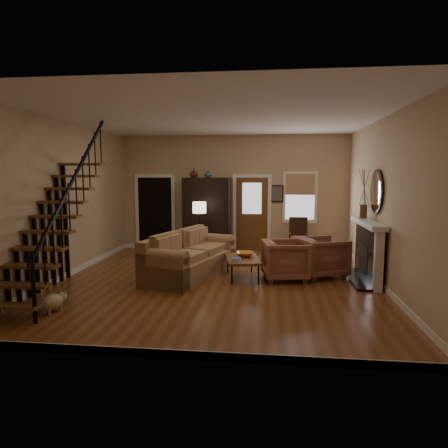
# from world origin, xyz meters

# --- Properties ---
(room) EXTENTS (7.00, 7.33, 3.30)m
(room) POSITION_xyz_m (-0.41, 1.76, 1.51)
(room) COLOR brown
(room) RESTS_ON ground
(staircase) EXTENTS (0.94, 2.80, 3.20)m
(staircase) POSITION_xyz_m (-2.78, -1.30, 1.60)
(staircase) COLOR brown
(staircase) RESTS_ON ground
(fireplace) EXTENTS (0.33, 1.95, 2.30)m
(fireplace) POSITION_xyz_m (3.13, 0.50, 0.74)
(fireplace) COLOR black
(fireplace) RESTS_ON ground
(armoire) EXTENTS (1.30, 0.60, 2.10)m
(armoire) POSITION_xyz_m (-0.70, 3.15, 1.05)
(armoire) COLOR black
(armoire) RESTS_ON ground
(vase_a) EXTENTS (0.24, 0.24, 0.25)m
(vase_a) POSITION_xyz_m (-1.05, 3.05, 2.22)
(vase_a) COLOR #4C2619
(vase_a) RESTS_ON armoire
(vase_b) EXTENTS (0.20, 0.20, 0.21)m
(vase_b) POSITION_xyz_m (-0.65, 3.05, 2.21)
(vase_b) COLOR #334C60
(vase_b) RESTS_ON armoire
(sofa) EXTENTS (1.74, 2.64, 0.91)m
(sofa) POSITION_xyz_m (-0.62, 0.32, 0.45)
(sofa) COLOR #987045
(sofa) RESTS_ON ground
(coffee_table) EXTENTS (0.87, 1.25, 0.44)m
(coffee_table) POSITION_xyz_m (0.50, 0.35, 0.22)
(coffee_table) COLOR brown
(coffee_table) RESTS_ON ground
(bowl) EXTENTS (0.39, 0.39, 0.10)m
(bowl) POSITION_xyz_m (0.55, 0.50, 0.49)
(bowl) COLOR orange
(bowl) RESTS_ON coffee_table
(books) EXTENTS (0.21, 0.29, 0.05)m
(books) POSITION_xyz_m (0.38, 0.05, 0.47)
(books) COLOR beige
(books) RESTS_ON coffee_table
(armchair_left) EXTENTS (1.04, 1.02, 0.83)m
(armchair_left) POSITION_xyz_m (1.40, 0.34, 0.42)
(armchair_left) COLOR brown
(armchair_left) RESTS_ON ground
(armchair_right) EXTENTS (1.20, 1.19, 0.85)m
(armchair_right) POSITION_xyz_m (2.19, 0.72, 0.43)
(armchair_right) COLOR brown
(armchair_right) RESTS_ON ground
(floor_lamp) EXTENTS (0.45, 0.45, 1.50)m
(floor_lamp) POSITION_xyz_m (-0.72, 2.04, 0.75)
(floor_lamp) COLOR black
(floor_lamp) RESTS_ON ground
(side_chair) EXTENTS (0.54, 0.54, 1.02)m
(side_chair) POSITION_xyz_m (1.85, 2.95, 0.51)
(side_chair) COLOR #331C10
(side_chair) RESTS_ON ground
(dog) EXTENTS (0.39, 0.49, 0.31)m
(dog) POSITION_xyz_m (-2.37, -2.12, 0.15)
(dog) COLOR #CCBD8B
(dog) RESTS_ON ground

